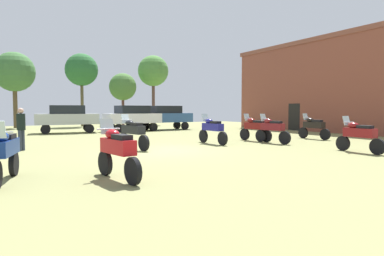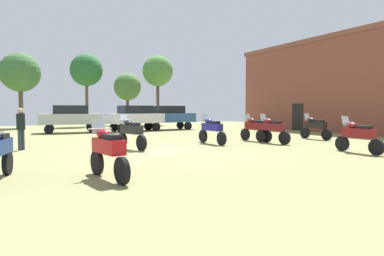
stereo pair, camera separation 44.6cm
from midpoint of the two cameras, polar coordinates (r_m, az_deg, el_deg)
The scene contains 18 objects.
ground_plane at distance 14.18m, azimuth -6.01°, elevation -3.85°, with size 44.00×52.00×0.02m.
brick_building at distance 28.69m, azimuth 25.97°, elevation 6.63°, with size 6.12×21.10×7.22m.
motorcycle_2 at distance 17.46m, azimuth 12.72°, elevation -0.14°, with size 0.63×2.17×1.49m.
motorcycle_3 at distance 8.49m, azimuth -14.03°, elevation -3.69°, with size 0.65×2.14×1.48m.
motorcycle_4 at distance 9.17m, azimuth -30.40°, elevation -3.51°, with size 0.79×2.24×1.48m.
motorcycle_6 at distance 20.54m, azimuth 19.33°, elevation 0.23°, with size 0.62×2.17×1.48m.
motorcycle_8 at distance 14.85m, azimuth 25.71°, elevation -1.04°, with size 0.62×2.13×1.45m.
motorcycle_9 at distance 16.75m, azimuth 2.69°, elevation -0.18°, with size 0.62×2.31×1.50m.
motorcycle_10 at distance 18.43m, azimuth 9.94°, elevation 0.06°, with size 0.63×2.20×1.48m.
motorcycle_11 at distance 14.68m, azimuth -10.86°, elevation -0.70°, with size 0.72×2.28×1.51m.
car_1 at distance 26.61m, azimuth -10.54°, elevation 1.97°, with size 4.46×2.21×2.00m.
car_2 at distance 26.03m, azimuth -20.86°, elevation 1.78°, with size 4.50×2.35×2.00m.
car_4 at distance 28.23m, azimuth -4.97°, elevation 2.08°, with size 4.30×1.81×2.00m.
person_1 at distance 15.74m, azimuth -27.74°, elevation 0.34°, with size 0.48×0.48×1.78m.
tree_2 at distance 38.38m, azimuth -6.94°, elevation 9.52°, with size 3.42×3.42×7.70m.
tree_3 at distance 35.67m, azimuth -18.58°, elevation 9.29°, with size 3.20×3.20×7.23m.
tree_4 at distance 34.83m, azimuth -28.25°, elevation 8.33°, with size 3.57×3.57×6.88m.
tree_6 at distance 37.65m, azimuth -12.00°, elevation 6.81°, with size 2.95×2.95×5.62m.
Camera 1 is at (-5.99, -12.71, 1.76)m, focal length 31.44 mm.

